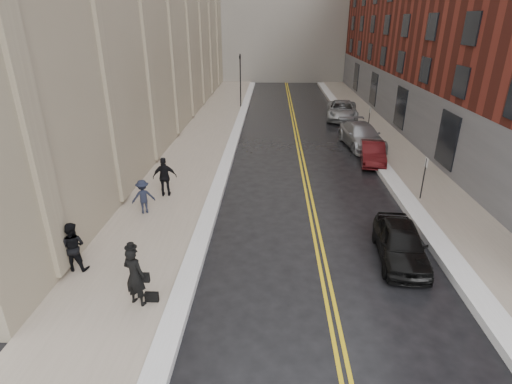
# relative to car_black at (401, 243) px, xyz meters

# --- Properties ---
(ground) EXTENTS (160.00, 160.00, 0.00)m
(ground) POSITION_rel_car_black_xyz_m (-5.36, -2.70, -0.69)
(ground) COLOR black
(ground) RESTS_ON ground
(sidewalk_left) EXTENTS (4.00, 64.00, 0.15)m
(sidewalk_left) POSITION_rel_car_black_xyz_m (-9.86, 13.30, -0.61)
(sidewalk_left) COLOR gray
(sidewalk_left) RESTS_ON ground
(sidewalk_right) EXTENTS (3.00, 64.00, 0.15)m
(sidewalk_right) POSITION_rel_car_black_xyz_m (3.64, 13.30, -0.61)
(sidewalk_right) COLOR gray
(sidewalk_right) RESTS_ON ground
(lane_stripe_a) EXTENTS (0.12, 64.00, 0.01)m
(lane_stripe_a) POSITION_rel_car_black_xyz_m (-2.98, 13.30, -0.69)
(lane_stripe_a) COLOR gold
(lane_stripe_a) RESTS_ON ground
(lane_stripe_b) EXTENTS (0.12, 64.00, 0.01)m
(lane_stripe_b) POSITION_rel_car_black_xyz_m (-2.74, 13.30, -0.69)
(lane_stripe_b) COLOR gold
(lane_stripe_b) RESTS_ON ground
(snow_ridge_left) EXTENTS (0.70, 60.80, 0.26)m
(snow_ridge_left) POSITION_rel_car_black_xyz_m (-7.56, 13.30, -0.56)
(snow_ridge_left) COLOR white
(snow_ridge_left) RESTS_ON ground
(snow_ridge_right) EXTENTS (0.85, 60.80, 0.30)m
(snow_ridge_right) POSITION_rel_car_black_xyz_m (1.79, 13.30, -0.54)
(snow_ridge_right) COLOR white
(snow_ridge_right) RESTS_ON ground
(building_right) EXTENTS (14.00, 50.00, 18.00)m
(building_right) POSITION_rel_car_black_xyz_m (12.14, 20.30, 8.31)
(building_right) COLOR maroon
(building_right) RESTS_ON ground
(traffic_signal) EXTENTS (0.18, 0.15, 5.20)m
(traffic_signal) POSITION_rel_car_black_xyz_m (-7.96, 27.30, 2.39)
(traffic_signal) COLOR black
(traffic_signal) RESTS_ON ground
(parking_sign_near) EXTENTS (0.06, 0.35, 2.23)m
(parking_sign_near) POSITION_rel_car_black_xyz_m (2.54, 5.30, 0.67)
(parking_sign_near) COLOR black
(parking_sign_near) RESTS_ON ground
(parking_sign_far) EXTENTS (0.06, 0.35, 2.23)m
(parking_sign_far) POSITION_rel_car_black_xyz_m (2.54, 17.30, 0.67)
(parking_sign_far) COLOR black
(parking_sign_far) RESTS_ON ground
(car_black) EXTENTS (1.97, 4.17, 1.38)m
(car_black) POSITION_rel_car_black_xyz_m (0.00, 0.00, 0.00)
(car_black) COLOR black
(car_black) RESTS_ON ground
(car_maroon) EXTENTS (1.91, 4.09, 1.30)m
(car_maroon) POSITION_rel_car_black_xyz_m (1.44, 10.95, -0.04)
(car_maroon) COLOR #420B0E
(car_maroon) RESTS_ON ground
(car_silver_near) EXTENTS (2.89, 5.72, 1.59)m
(car_silver_near) POSITION_rel_car_black_xyz_m (1.44, 14.42, 0.11)
(car_silver_near) COLOR #93949A
(car_silver_near) RESTS_ON ground
(car_silver_far) EXTENTS (3.30, 5.94, 1.57)m
(car_silver_far) POSITION_rel_car_black_xyz_m (1.44, 22.92, 0.10)
(car_silver_far) COLOR #A4A8AC
(car_silver_far) RESTS_ON ground
(pedestrian_main) EXTENTS (0.85, 0.71, 1.99)m
(pedestrian_main) POSITION_rel_car_black_xyz_m (-8.83, -3.06, 0.46)
(pedestrian_main) COLOR black
(pedestrian_main) RESTS_ON sidewalk_left
(pedestrian_a) EXTENTS (0.89, 0.70, 1.80)m
(pedestrian_a) POSITION_rel_car_black_xyz_m (-11.56, -1.32, 0.36)
(pedestrian_a) COLOR black
(pedestrian_a) RESTS_ON sidewalk_left
(pedestrian_b) EXTENTS (1.17, 0.94, 1.58)m
(pedestrian_b) POSITION_rel_car_black_xyz_m (-10.50, 3.19, 0.25)
(pedestrian_b) COLOR #191E2E
(pedestrian_b) RESTS_ON sidewalk_left
(pedestrian_c) EXTENTS (1.22, 0.68, 1.97)m
(pedestrian_c) POSITION_rel_car_black_xyz_m (-9.99, 5.14, 0.45)
(pedestrian_c) COLOR black
(pedestrian_c) RESTS_ON sidewalk_left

